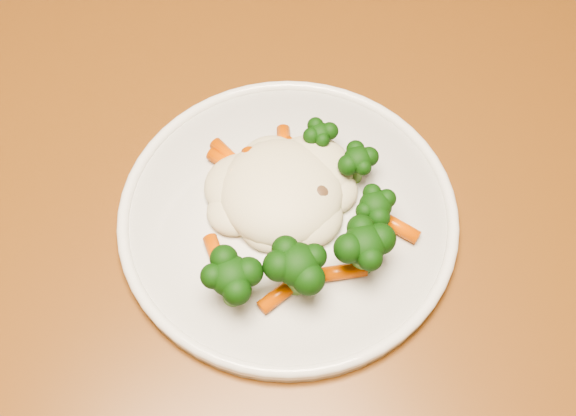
# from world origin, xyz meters

# --- Properties ---
(dining_table) EXTENTS (1.17, 0.81, 0.75)m
(dining_table) POSITION_xyz_m (-0.25, -0.29, 0.64)
(dining_table) COLOR brown
(dining_table) RESTS_ON ground
(plate) EXTENTS (0.29, 0.29, 0.01)m
(plate) POSITION_xyz_m (-0.27, -0.29, 0.76)
(plate) COLOR white
(plate) RESTS_ON dining_table
(meal) EXTENTS (0.19, 0.19, 0.05)m
(meal) POSITION_xyz_m (-0.27, -0.30, 0.78)
(meal) COLOR beige
(meal) RESTS_ON plate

